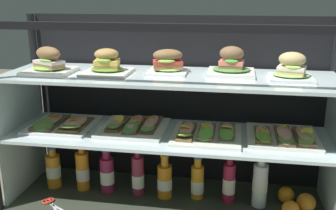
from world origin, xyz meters
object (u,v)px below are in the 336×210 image
at_px(open_sandwich_tray_far_left, 134,126).
at_px(kitchen_scissors, 50,202).
at_px(orange_fruit_near_left_post, 291,209).
at_px(plated_roll_sandwich_far_right, 231,65).
at_px(plated_roll_sandwich_far_left, 168,63).
at_px(juice_bottle_front_fourth, 165,180).
at_px(plated_roll_sandwich_right_of_center, 107,65).
at_px(juice_bottle_front_second, 83,171).
at_px(plated_roll_sandwich_mid_left, 291,69).
at_px(juice_bottle_front_right_end, 107,174).
at_px(juice_bottle_front_left_end, 229,183).
at_px(juice_bottle_near_post, 260,184).
at_px(plated_roll_sandwich_left_of_center, 49,64).
at_px(juice_bottle_front_middle, 138,176).
at_px(open_sandwich_tray_mid_left, 62,124).
at_px(orange_fruit_beside_bottles, 286,195).
at_px(orange_fruit_rolled_forward, 306,203).
at_px(juice_bottle_back_left, 54,170).
at_px(open_sandwich_tray_left_of_center, 284,136).
at_px(juice_bottle_back_center, 197,182).
at_px(open_sandwich_tray_near_left_corner, 206,133).

distance_m(open_sandwich_tray_far_left, kitchen_scissors, 0.53).
xyz_separation_m(open_sandwich_tray_far_left, orange_fruit_near_left_post, (0.72, -0.09, -0.31)).
bearing_deg(plated_roll_sandwich_far_right, plated_roll_sandwich_far_left, -177.33).
distance_m(juice_bottle_front_fourth, orange_fruit_near_left_post, 0.58).
bearing_deg(plated_roll_sandwich_right_of_center, juice_bottle_front_second, 165.03).
xyz_separation_m(plated_roll_sandwich_right_of_center, plated_roll_sandwich_mid_left, (0.78, 0.02, 0.00)).
distance_m(juice_bottle_front_right_end, juice_bottle_front_left_end, 0.59).
bearing_deg(juice_bottle_front_right_end, kitchen_scissors, -145.93).
bearing_deg(juice_bottle_near_post, kitchen_scissors, -171.21).
bearing_deg(plated_roll_sandwich_left_of_center, juice_bottle_front_middle, 9.96).
xyz_separation_m(plated_roll_sandwich_mid_left, juice_bottle_front_right_end, (-0.82, 0.02, -0.55)).
bearing_deg(open_sandwich_tray_far_left, open_sandwich_tray_mid_left, -176.46).
bearing_deg(orange_fruit_beside_bottles, plated_roll_sandwich_right_of_center, -174.73).
relative_size(plated_roll_sandwich_far_right, kitchen_scissors, 1.34).
distance_m(orange_fruit_near_left_post, orange_fruit_rolled_forward, 0.10).
height_order(juice_bottle_back_left, orange_fruit_rolled_forward, juice_bottle_back_left).
height_order(open_sandwich_tray_left_of_center, juice_bottle_back_center, open_sandwich_tray_left_of_center).
distance_m(juice_bottle_back_center, kitchen_scissors, 0.70).
xyz_separation_m(plated_roll_sandwich_far_left, juice_bottle_back_center, (0.14, -0.01, -0.56)).
relative_size(juice_bottle_back_left, juice_bottle_front_right_end, 0.94).
bearing_deg(kitchen_scissors, open_sandwich_tray_far_left, 23.44).
relative_size(juice_bottle_front_second, kitchen_scissors, 1.65).
bearing_deg(open_sandwich_tray_far_left, plated_roll_sandwich_far_left, 6.87).
relative_size(open_sandwich_tray_left_of_center, juice_bottle_front_left_end, 1.35).
relative_size(open_sandwich_tray_mid_left, juice_bottle_front_second, 1.24).
bearing_deg(plated_roll_sandwich_far_right, juice_bottle_front_left_end, -66.61).
height_order(juice_bottle_back_left, juice_bottle_front_middle, juice_bottle_front_middle).
xyz_separation_m(juice_bottle_back_left, juice_bottle_back_center, (0.72, 0.01, -0.01)).
distance_m(plated_roll_sandwich_left_of_center, juice_bottle_front_second, 0.56).
xyz_separation_m(juice_bottle_back_center, juice_bottle_front_left_end, (0.15, -0.01, 0.01)).
bearing_deg(plated_roll_sandwich_far_right, juice_bottle_front_right_end, -176.35).
bearing_deg(open_sandwich_tray_left_of_center, juice_bottle_front_fourth, 179.07).
height_order(open_sandwich_tray_near_left_corner, open_sandwich_tray_left_of_center, open_sandwich_tray_left_of_center).
bearing_deg(juice_bottle_front_fourth, plated_roll_sandwich_mid_left, -1.24).
xyz_separation_m(open_sandwich_tray_near_left_corner, juice_bottle_back_left, (-0.76, 0.04, -0.26)).
relative_size(plated_roll_sandwich_mid_left, orange_fruit_beside_bottles, 2.34).
bearing_deg(juice_bottle_near_post, orange_fruit_near_left_post, -30.51).
relative_size(juice_bottle_front_middle, juice_bottle_front_fourth, 1.10).
xyz_separation_m(open_sandwich_tray_left_of_center, orange_fruit_rolled_forward, (0.12, -0.01, -0.31)).
height_order(open_sandwich_tray_mid_left, orange_fruit_beside_bottles, open_sandwich_tray_mid_left).
height_order(juice_bottle_front_right_end, juice_bottle_near_post, juice_bottle_near_post).
bearing_deg(kitchen_scissors, orange_fruit_near_left_post, 3.73).
bearing_deg(open_sandwich_tray_left_of_center, juice_bottle_front_right_end, 179.02).
bearing_deg(open_sandwich_tray_left_of_center, juice_bottle_back_center, 175.47).
distance_m(open_sandwich_tray_left_of_center, juice_bottle_front_left_end, 0.34).
distance_m(open_sandwich_tray_mid_left, juice_bottle_near_post, 0.96).
relative_size(juice_bottle_front_right_end, juice_bottle_front_left_end, 0.98).
xyz_separation_m(plated_roll_sandwich_far_left, plated_roll_sandwich_mid_left, (0.52, -0.04, 0.00)).
bearing_deg(open_sandwich_tray_mid_left, orange_fruit_rolled_forward, -0.44).
height_order(plated_roll_sandwich_far_right, juice_bottle_back_center, plated_roll_sandwich_far_right).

